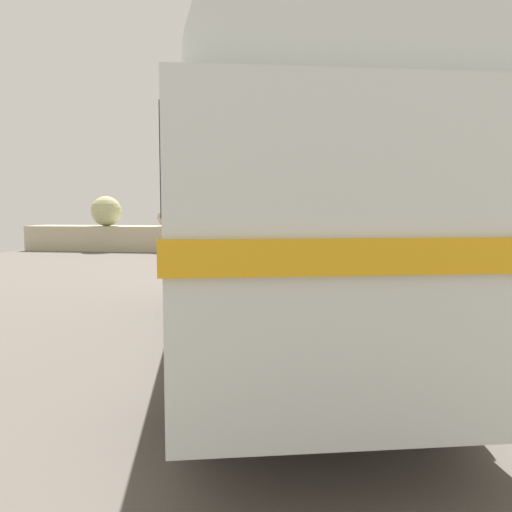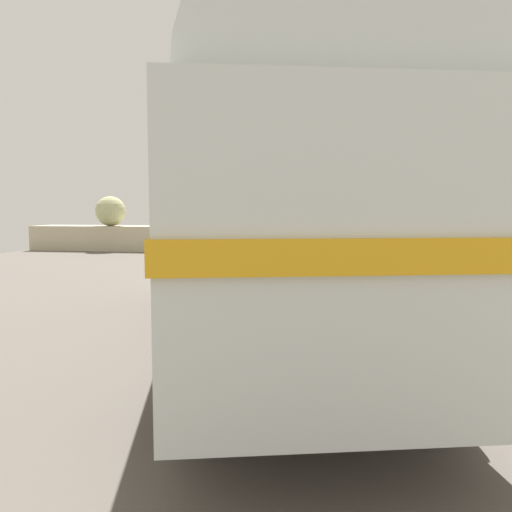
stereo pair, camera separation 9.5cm
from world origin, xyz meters
name	(u,v)px [view 2 (the right image)]	position (x,y,z in m)	size (l,w,h in m)	color
ground	(454,310)	(0.00, 0.00, 0.01)	(32.00, 26.00, 0.02)	#59524B
breakwater	(391,237)	(-0.11, 11.78, 0.73)	(31.36, 2.24, 2.48)	#BBB090
vintage_coach	(275,196)	(-2.96, -2.98, 2.05)	(4.53, 8.91, 3.70)	black
lamp_post	(492,136)	(2.14, 6.10, 3.95)	(0.44, 0.87, 7.07)	#5B5B60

